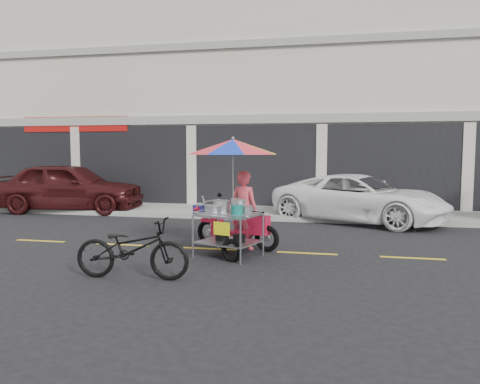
% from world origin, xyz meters
% --- Properties ---
extents(ground, '(90.00, 90.00, 0.00)m').
position_xyz_m(ground, '(0.00, 0.00, 0.00)').
color(ground, black).
extents(sidewalk, '(45.00, 3.00, 0.15)m').
position_xyz_m(sidewalk, '(0.00, 5.50, 0.07)').
color(sidewalk, gray).
rests_on(sidewalk, ground).
extents(shophouse_block, '(36.00, 8.11, 10.40)m').
position_xyz_m(shophouse_block, '(2.82, 10.59, 4.24)').
color(shophouse_block, beige).
rests_on(shophouse_block, ground).
extents(centerline, '(42.00, 0.10, 0.01)m').
position_xyz_m(centerline, '(0.00, 0.00, 0.00)').
color(centerline, gold).
rests_on(centerline, ground).
extents(maroon_sedan, '(5.06, 2.56, 1.65)m').
position_xyz_m(maroon_sedan, '(-8.21, 4.70, 0.83)').
color(maroon_sedan, '#390F11').
rests_on(maroon_sedan, ground).
extents(white_pickup, '(5.39, 4.05, 1.36)m').
position_xyz_m(white_pickup, '(1.18, 4.41, 0.68)').
color(white_pickup, white).
rests_on(white_pickup, ground).
extents(near_bicycle, '(1.91, 0.78, 0.98)m').
position_xyz_m(near_bicycle, '(-2.61, -2.44, 0.49)').
color(near_bicycle, black).
rests_on(near_bicycle, ground).
extents(food_vendor_rig, '(2.28, 2.32, 2.32)m').
position_xyz_m(food_vendor_rig, '(-1.40, -0.28, 1.46)').
color(food_vendor_rig, black).
rests_on(food_vendor_rig, ground).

